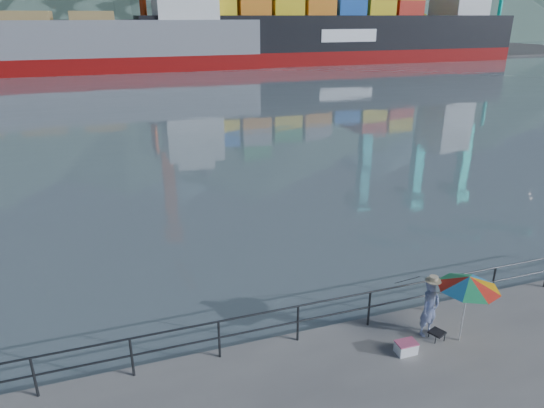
{
  "coord_description": "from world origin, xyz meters",
  "views": [
    {
      "loc": [
        -4.87,
        -7.69,
        7.65
      ],
      "look_at": [
        -0.22,
        6.0,
        2.0
      ],
      "focal_mm": 32.0,
      "sensor_mm": 36.0,
      "label": 1
    }
  ],
  "objects_px": {
    "bulk_carrier": "(73,42)",
    "cooler_bag": "(406,348)",
    "beach_umbrella": "(469,282)",
    "fisherman": "(430,308)",
    "container_ship": "(343,27)"
  },
  "relations": [
    {
      "from": "bulk_carrier",
      "to": "cooler_bag",
      "type": "bearing_deg",
      "value": -82.23
    },
    {
      "from": "beach_umbrella",
      "to": "bulk_carrier",
      "type": "relative_size",
      "value": 0.03
    },
    {
      "from": "fisherman",
      "to": "beach_umbrella",
      "type": "xyz_separation_m",
      "value": [
        0.62,
        -0.51,
        0.91
      ]
    },
    {
      "from": "cooler_bag",
      "to": "container_ship",
      "type": "distance_m",
      "value": 81.46
    },
    {
      "from": "container_ship",
      "to": "fisherman",
      "type": "bearing_deg",
      "value": -114.89
    },
    {
      "from": "bulk_carrier",
      "to": "container_ship",
      "type": "height_order",
      "value": "container_ship"
    },
    {
      "from": "bulk_carrier",
      "to": "fisherman",
      "type": "bearing_deg",
      "value": -81.43
    },
    {
      "from": "fisherman",
      "to": "bulk_carrier",
      "type": "relative_size",
      "value": 0.03
    },
    {
      "from": "cooler_bag",
      "to": "bulk_carrier",
      "type": "bearing_deg",
      "value": 98.93
    },
    {
      "from": "fisherman",
      "to": "bulk_carrier",
      "type": "distance_m",
      "value": 72.1
    },
    {
      "from": "cooler_bag",
      "to": "bulk_carrier",
      "type": "height_order",
      "value": "bulk_carrier"
    },
    {
      "from": "cooler_bag",
      "to": "bulk_carrier",
      "type": "distance_m",
      "value": 72.49
    },
    {
      "from": "beach_umbrella",
      "to": "container_ship",
      "type": "distance_m",
      "value": 80.72
    },
    {
      "from": "cooler_bag",
      "to": "container_ship",
      "type": "relative_size",
      "value": 0.01
    },
    {
      "from": "bulk_carrier",
      "to": "beach_umbrella",
      "type": "bearing_deg",
      "value": -81.01
    }
  ]
}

